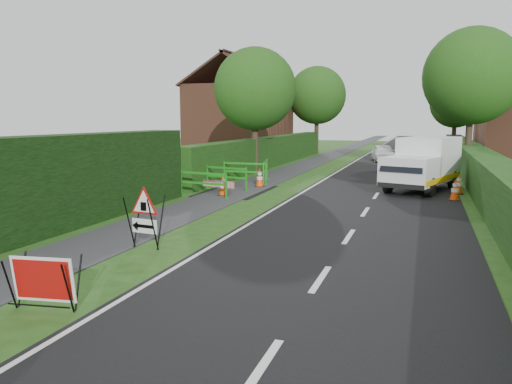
# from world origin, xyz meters

# --- Properties ---
(ground) EXTENTS (120.00, 120.00, 0.00)m
(ground) POSITION_xyz_m (0.00, 0.00, 0.00)
(ground) COLOR #264A15
(ground) RESTS_ON ground
(road_surface) EXTENTS (6.00, 90.00, 0.02)m
(road_surface) POSITION_xyz_m (2.50, 35.00, 0.00)
(road_surface) COLOR black
(road_surface) RESTS_ON ground
(footpath) EXTENTS (2.00, 90.00, 0.02)m
(footpath) POSITION_xyz_m (-3.00, 35.00, 0.01)
(footpath) COLOR #2D2D30
(footpath) RESTS_ON ground
(hedge_west_far) EXTENTS (1.00, 24.00, 1.80)m
(hedge_west_far) POSITION_xyz_m (-5.00, 22.00, 0.00)
(hedge_west_far) COLOR #14380F
(hedge_west_far) RESTS_ON ground
(hedge_east) EXTENTS (1.20, 50.00, 1.50)m
(hedge_east) POSITION_xyz_m (6.50, 16.00, 0.00)
(hedge_east) COLOR #14380F
(hedge_east) RESTS_ON ground
(house_west) EXTENTS (7.50, 7.40, 7.88)m
(house_west) POSITION_xyz_m (-10.00, 30.00, 2.90)
(house_west) COLOR brown
(house_west) RESTS_ON ground
(tree_nw) EXTENTS (4.40, 4.40, 6.70)m
(tree_nw) POSITION_xyz_m (-4.60, 18.00, 4.48)
(tree_nw) COLOR #2D2116
(tree_nw) RESTS_ON ground
(tree_ne) EXTENTS (5.20, 5.20, 7.79)m
(tree_ne) POSITION_xyz_m (6.40, 22.00, 5.17)
(tree_ne) COLOR #2D2116
(tree_ne) RESTS_ON ground
(tree_fw) EXTENTS (4.80, 4.80, 7.24)m
(tree_fw) POSITION_xyz_m (-4.60, 34.00, 4.83)
(tree_fw) COLOR #2D2116
(tree_fw) RESTS_ON ground
(tree_fe) EXTENTS (4.20, 4.20, 6.33)m
(tree_fe) POSITION_xyz_m (6.40, 38.00, 4.22)
(tree_fe) COLOR #2D2116
(tree_fe) RESTS_ON ground
(red_rect_sign) EXTENTS (1.07, 0.75, 0.85)m
(red_rect_sign) POSITION_xyz_m (-1.20, -1.84, 0.49)
(red_rect_sign) COLOR black
(red_rect_sign) RESTS_ON ground
(triangle_sign) EXTENTS (0.90, 0.90, 1.20)m
(triangle_sign) POSITION_xyz_m (-1.72, 1.85, 0.83)
(triangle_sign) COLOR black
(triangle_sign) RESTS_ON ground
(works_van) EXTENTS (3.17, 5.04, 2.16)m
(works_van) POSITION_xyz_m (4.15, 13.78, 1.14)
(works_van) COLOR silver
(works_van) RESTS_ON ground
(traffic_cone_0) EXTENTS (0.38, 0.38, 0.79)m
(traffic_cone_0) POSITION_xyz_m (5.27, 11.38, 0.39)
(traffic_cone_0) COLOR black
(traffic_cone_0) RESTS_ON ground
(traffic_cone_1) EXTENTS (0.38, 0.38, 0.79)m
(traffic_cone_1) POSITION_xyz_m (5.49, 13.11, 0.39)
(traffic_cone_1) COLOR black
(traffic_cone_1) RESTS_ON ground
(traffic_cone_2) EXTENTS (0.38, 0.38, 0.79)m
(traffic_cone_2) POSITION_xyz_m (5.17, 16.48, 0.39)
(traffic_cone_2) COLOR black
(traffic_cone_2) RESTS_ON ground
(traffic_cone_3) EXTENTS (0.38, 0.38, 0.79)m
(traffic_cone_3) POSITION_xyz_m (-3.05, 9.72, 0.39)
(traffic_cone_3) COLOR black
(traffic_cone_3) RESTS_ON ground
(traffic_cone_4) EXTENTS (0.38, 0.38, 0.79)m
(traffic_cone_4) POSITION_xyz_m (-2.52, 12.55, 0.39)
(traffic_cone_4) COLOR black
(traffic_cone_4) RESTS_ON ground
(ped_barrier_0) EXTENTS (2.09, 0.67, 1.00)m
(ped_barrier_0) POSITION_xyz_m (-3.55, 9.00, 0.63)
(ped_barrier_0) COLOR #1B8818
(ped_barrier_0) RESTS_ON ground
(ped_barrier_1) EXTENTS (2.08, 0.86, 1.00)m
(ped_barrier_1) POSITION_xyz_m (-3.49, 11.13, 0.63)
(ped_barrier_1) COLOR #1B8818
(ped_barrier_1) RESTS_ON ground
(ped_barrier_2) EXTENTS (2.06, 0.36, 1.00)m
(ped_barrier_2) POSITION_xyz_m (-3.48, 13.31, 0.63)
(ped_barrier_2) COLOR #1B8818
(ped_barrier_2) RESTS_ON ground
(ped_barrier_3) EXTENTS (0.81, 2.09, 1.00)m
(ped_barrier_3) POSITION_xyz_m (-2.79, 14.19, 0.63)
(ped_barrier_3) COLOR #1B8818
(ped_barrier_3) RESTS_ON ground
(redwhite_plank) EXTENTS (1.46, 0.43, 0.25)m
(redwhite_plank) POSITION_xyz_m (-3.25, 9.72, 0.00)
(redwhite_plank) COLOR red
(redwhite_plank) RESTS_ON ground
(hatchback_car) EXTENTS (2.12, 3.73, 1.20)m
(hatchback_car) POSITION_xyz_m (1.44, 27.58, 0.60)
(hatchback_car) COLOR white
(hatchback_car) RESTS_ON ground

